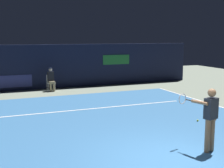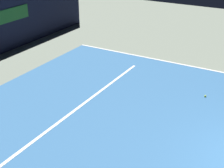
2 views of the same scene
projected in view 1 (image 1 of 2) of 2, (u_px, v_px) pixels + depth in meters
The scene contains 8 objects.
ground_plane at pixel (111, 119), 11.39m from camera, with size 33.07×33.07×0.00m, color gray.
court_surface at pixel (111, 119), 11.39m from camera, with size 10.52×10.38×0.01m, color #336699.
line_sideline_left at pixel (221, 107), 13.31m from camera, with size 0.10×10.38×0.01m, color white.
line_service at pixel (95, 108), 13.06m from camera, with size 8.20×0.10×0.01m, color white.
back_wall at pixel (63, 66), 18.34m from camera, with size 17.05×0.33×2.60m.
tennis_player at pixel (210, 116), 8.08m from camera, with size 0.81×0.92×1.73m.
line_judge_on_chair at pixel (51, 79), 17.20m from camera, with size 0.46×0.55×1.32m.
tennis_ball at pixel (198, 120), 11.08m from camera, with size 0.07×0.07×0.07m, color #CCE033.
Camera 1 is at (-4.08, -6.08, 3.09)m, focal length 48.83 mm.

